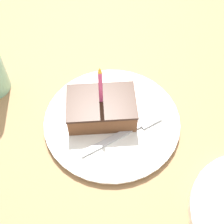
% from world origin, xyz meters
% --- Properties ---
extents(ground_plane, '(2.40, 2.40, 0.04)m').
position_xyz_m(ground_plane, '(0.00, 0.00, -0.02)').
color(ground_plane, '#9E754C').
rests_on(ground_plane, ground).
extents(plate, '(0.28, 0.28, 0.01)m').
position_xyz_m(plate, '(0.01, 0.03, 0.01)').
color(plate, white).
rests_on(plate, ground_plane).
extents(cake_slice, '(0.09, 0.13, 0.14)m').
position_xyz_m(cake_slice, '(0.02, 0.05, 0.04)').
color(cake_slice, brown).
rests_on(cake_slice, plate).
extents(fork, '(0.10, 0.17, 0.00)m').
position_xyz_m(fork, '(-0.02, 0.00, 0.02)').
color(fork, '#B2B2B7').
rests_on(fork, plate).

